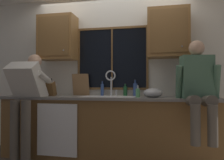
% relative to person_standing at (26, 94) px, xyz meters
% --- Properties ---
extents(back_wall, '(5.55, 0.12, 2.55)m').
position_rel_person_standing_xyz_m(back_wall, '(1.12, 0.68, 0.31)').
color(back_wall, silver).
rests_on(back_wall, floor).
extents(window_glass, '(1.10, 0.02, 0.95)m').
position_rel_person_standing_xyz_m(window_glass, '(1.15, 0.61, 0.56)').
color(window_glass, black).
extents(window_frame_top, '(1.17, 0.02, 0.04)m').
position_rel_person_standing_xyz_m(window_frame_top, '(1.15, 0.60, 1.05)').
color(window_frame_top, brown).
extents(window_frame_bottom, '(1.17, 0.02, 0.04)m').
position_rel_person_standing_xyz_m(window_frame_bottom, '(1.15, 0.60, 0.07)').
color(window_frame_bottom, brown).
extents(window_frame_left, '(0.03, 0.02, 0.95)m').
position_rel_person_standing_xyz_m(window_frame_left, '(0.59, 0.60, 0.56)').
color(window_frame_left, brown).
extents(window_frame_right, '(0.03, 0.02, 0.95)m').
position_rel_person_standing_xyz_m(window_frame_right, '(1.72, 0.60, 0.56)').
color(window_frame_right, brown).
extents(window_mullion_center, '(0.02, 0.02, 0.95)m').
position_rel_person_standing_xyz_m(window_mullion_center, '(1.15, 0.60, 0.56)').
color(window_mullion_center, brown).
extents(lower_cabinet_run, '(3.15, 0.58, 0.88)m').
position_rel_person_standing_xyz_m(lower_cabinet_run, '(1.12, 0.33, -0.52)').
color(lower_cabinet_run, brown).
rests_on(lower_cabinet_run, floor).
extents(countertop, '(3.21, 0.62, 0.04)m').
position_rel_person_standing_xyz_m(countertop, '(1.12, 0.31, -0.06)').
color(countertop, slate).
rests_on(countertop, lower_cabinet_run).
extents(dishwasher_front, '(0.60, 0.02, 0.74)m').
position_rel_person_standing_xyz_m(dishwasher_front, '(0.48, 0.01, -0.51)').
color(dishwasher_front, white).
extents(upper_cabinet_left, '(0.60, 0.36, 0.72)m').
position_rel_person_standing_xyz_m(upper_cabinet_left, '(0.27, 0.45, 0.90)').
color(upper_cabinet_left, olive).
extents(upper_cabinet_right, '(0.60, 0.36, 0.72)m').
position_rel_person_standing_xyz_m(upper_cabinet_right, '(2.03, 0.45, 0.90)').
color(upper_cabinet_right, olive).
extents(sink, '(0.80, 0.46, 0.21)m').
position_rel_person_standing_xyz_m(sink, '(1.15, 0.32, -0.14)').
color(sink, silver).
rests_on(sink, lower_cabinet_run).
extents(faucet, '(0.18, 0.09, 0.40)m').
position_rel_person_standing_xyz_m(faucet, '(1.16, 0.50, 0.21)').
color(faucet, silver).
rests_on(faucet, countertop).
extents(person_standing, '(0.53, 0.69, 1.57)m').
position_rel_person_standing_xyz_m(person_standing, '(0.00, 0.00, 0.00)').
color(person_standing, '#595147').
rests_on(person_standing, floor).
extents(person_sitting_on_counter, '(0.54, 0.63, 1.26)m').
position_rel_person_standing_xyz_m(person_sitting_on_counter, '(2.38, 0.05, 0.14)').
color(person_sitting_on_counter, '#595147').
rests_on(person_sitting_on_counter, countertop).
extents(knife_block, '(0.12, 0.18, 0.32)m').
position_rel_person_standing_xyz_m(knife_block, '(0.22, 0.32, 0.06)').
color(knife_block, brown).
rests_on(knife_block, countertop).
extents(cutting_board, '(0.27, 0.09, 0.35)m').
position_rel_person_standing_xyz_m(cutting_board, '(0.64, 0.53, 0.13)').
color(cutting_board, '#997047').
rests_on(cutting_board, countertop).
extents(mixing_bowl, '(0.27, 0.27, 0.13)m').
position_rel_person_standing_xyz_m(mixing_bowl, '(1.81, 0.28, 0.02)').
color(mixing_bowl, '#B7B7BC').
rests_on(mixing_bowl, countertop).
extents(soap_dispenser, '(0.06, 0.07, 0.17)m').
position_rel_person_standing_xyz_m(soap_dispenser, '(1.60, 0.21, 0.02)').
color(soap_dispenser, '#59A566').
rests_on(soap_dispenser, countertop).
extents(bottle_green_glass, '(0.06, 0.06, 0.20)m').
position_rel_person_standing_xyz_m(bottle_green_glass, '(1.38, 0.55, 0.04)').
color(bottle_green_glass, '#1E592D').
rests_on(bottle_green_glass, countertop).
extents(bottle_tall_clear, '(0.07, 0.07, 0.26)m').
position_rel_person_standing_xyz_m(bottle_tall_clear, '(1.53, 0.54, 0.06)').
color(bottle_tall_clear, '#334C8C').
rests_on(bottle_tall_clear, countertop).
extents(bottle_amber_small, '(0.05, 0.05, 0.24)m').
position_rel_person_standing_xyz_m(bottle_amber_small, '(1.01, 0.53, 0.06)').
color(bottle_amber_small, '#334C8C').
rests_on(bottle_amber_small, countertop).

